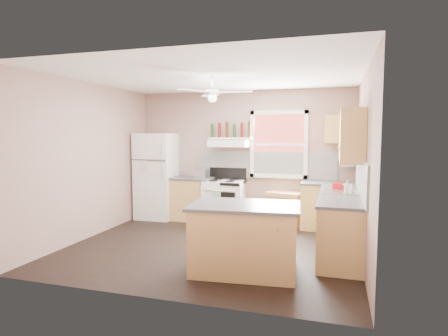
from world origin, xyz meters
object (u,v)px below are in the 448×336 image
(toaster, at_px, (201,174))
(stove, at_px, (224,201))
(refrigerator, at_px, (157,176))
(cart, at_px, (285,209))
(island, at_px, (245,240))

(toaster, height_order, stove, toaster)
(toaster, relative_size, stove, 0.33)
(refrigerator, height_order, cart, refrigerator)
(refrigerator, xyz_separation_m, cart, (2.75, 0.09, -0.57))
(island, bearing_deg, cart, 80.74)
(refrigerator, distance_m, cart, 2.81)
(refrigerator, bearing_deg, cart, -0.45)
(toaster, xyz_separation_m, stove, (0.48, 0.03, -0.56))
(toaster, distance_m, island, 3.04)
(toaster, distance_m, stove, 0.74)
(toaster, xyz_separation_m, cart, (1.72, 0.11, -0.65))
(island, bearing_deg, refrigerator, 129.43)
(toaster, bearing_deg, stove, 15.61)
(refrigerator, relative_size, cart, 2.72)
(refrigerator, height_order, stove, refrigerator)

